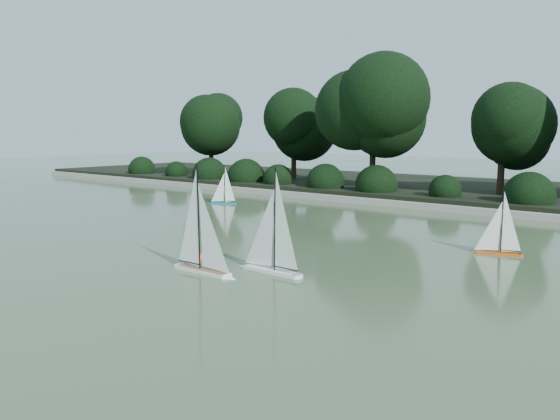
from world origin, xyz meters
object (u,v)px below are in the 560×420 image
at_px(sailboat_teal, 221,197).
at_px(sailboat_white_b, 207,256).
at_px(sailboat_white_a, 267,255).
at_px(sailboat_orange, 495,243).
at_px(race_buoy, 200,258).

bearing_deg(sailboat_teal, sailboat_white_b, -46.40).
bearing_deg(sailboat_white_a, sailboat_teal, 139.96).
relative_size(sailboat_white_b, sailboat_orange, 1.44).
height_order(sailboat_white_a, race_buoy, sailboat_white_a).
distance_m(sailboat_orange, race_buoy, 5.11).
xyz_separation_m(sailboat_white_a, sailboat_white_b, (-0.64, -0.66, 0.01)).
bearing_deg(sailboat_white_a, sailboat_orange, 56.31).
height_order(sailboat_white_a, sailboat_orange, sailboat_white_a).
height_order(sailboat_white_b, sailboat_orange, sailboat_white_b).
height_order(sailboat_white_b, sailboat_teal, sailboat_white_b).
bearing_deg(sailboat_teal, race_buoy, -47.75).
distance_m(sailboat_white_a, sailboat_orange, 4.13).
bearing_deg(sailboat_white_b, sailboat_white_a, 45.86).
height_order(sailboat_orange, race_buoy, sailboat_orange).
bearing_deg(sailboat_white_b, sailboat_teal, 133.60).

